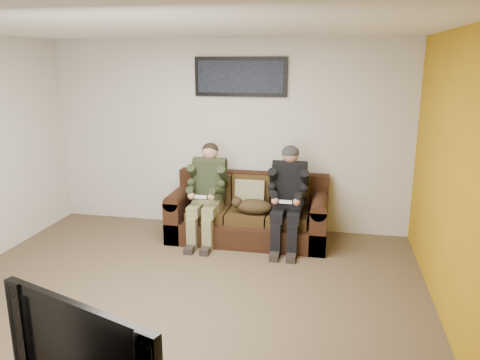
% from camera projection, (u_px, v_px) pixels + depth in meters
% --- Properties ---
extents(floor, '(5.00, 5.00, 0.00)m').
position_uv_depth(floor, '(177.00, 300.00, 4.65)').
color(floor, brown).
rests_on(floor, ground).
extents(ceiling, '(5.00, 5.00, 0.00)m').
position_uv_depth(ceiling, '(167.00, 26.00, 4.01)').
color(ceiling, silver).
rests_on(ceiling, ground).
extents(wall_back, '(5.00, 0.00, 5.00)m').
position_uv_depth(wall_back, '(227.00, 136.00, 6.47)').
color(wall_back, beige).
rests_on(wall_back, ground).
extents(wall_front, '(5.00, 0.00, 5.00)m').
position_uv_depth(wall_front, '(12.00, 282.00, 2.19)').
color(wall_front, beige).
rests_on(wall_front, ground).
extents(wall_right, '(0.00, 4.50, 4.50)m').
position_uv_depth(wall_right, '(461.00, 187.00, 3.85)').
color(wall_right, beige).
rests_on(wall_right, ground).
extents(accent_wall_right, '(0.00, 4.50, 4.50)m').
position_uv_depth(accent_wall_right, '(460.00, 187.00, 3.85)').
color(accent_wall_right, '#B98412').
rests_on(accent_wall_right, ground).
extents(sofa, '(2.05, 0.89, 0.84)m').
position_uv_depth(sofa, '(249.00, 215.00, 6.23)').
color(sofa, black).
rests_on(sofa, ground).
extents(throw_pillow, '(0.39, 0.19, 0.39)m').
position_uv_depth(throw_pillow, '(250.00, 194.00, 6.20)').
color(throw_pillow, '#8E865D').
rests_on(throw_pillow, sofa).
extents(throw_blanket, '(0.42, 0.21, 0.07)m').
position_uv_depth(throw_blanket, '(209.00, 170.00, 6.46)').
color(throw_blanket, tan).
rests_on(throw_blanket, sofa).
extents(person_left, '(0.51, 0.87, 1.27)m').
position_uv_depth(person_left, '(207.00, 188.00, 6.07)').
color(person_left, olive).
rests_on(person_left, sofa).
extents(person_right, '(0.51, 0.86, 1.27)m').
position_uv_depth(person_right, '(288.00, 192.00, 5.87)').
color(person_right, black).
rests_on(person_right, sofa).
extents(cat, '(0.66, 0.26, 0.24)m').
position_uv_depth(cat, '(253.00, 206.00, 5.95)').
color(cat, '#45341B').
rests_on(cat, sofa).
extents(framed_poster, '(1.25, 0.05, 0.52)m').
position_uv_depth(framed_poster, '(241.00, 77.00, 6.20)').
color(framed_poster, black).
rests_on(framed_poster, wall_back).
extents(television, '(1.10, 0.52, 0.65)m').
position_uv_depth(television, '(96.00, 348.00, 2.56)').
color(television, black).
rests_on(television, tv_stand).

